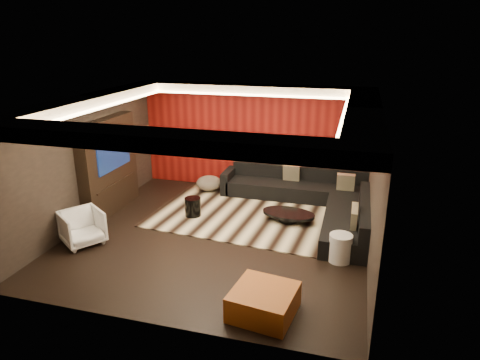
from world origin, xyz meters
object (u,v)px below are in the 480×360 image
(white_side_table, at_px, (340,248))
(orange_ottoman, at_px, (264,302))
(coffee_table, at_px, (288,216))
(drum_stool, at_px, (193,207))
(sectional_sofa, at_px, (312,200))
(armchair, at_px, (82,227))

(white_side_table, relative_size, orange_ottoman, 0.58)
(coffee_table, relative_size, orange_ottoman, 1.31)
(drum_stool, distance_m, sectional_sofa, 2.83)
(drum_stool, bearing_deg, white_side_table, -19.17)
(drum_stool, xyz_separation_m, white_side_table, (3.37, -1.17, 0.03))
(armchair, bearing_deg, sectional_sofa, -19.96)
(armchair, height_order, sectional_sofa, sectional_sofa)
(sectional_sofa, bearing_deg, drum_stool, -157.10)
(coffee_table, height_order, armchair, armchair)
(coffee_table, bearing_deg, drum_stool, -172.01)
(coffee_table, height_order, sectional_sofa, sectional_sofa)
(armchair, bearing_deg, coffee_table, -25.28)
(coffee_table, distance_m, armchair, 4.36)
(coffee_table, distance_m, orange_ottoman, 3.40)
(coffee_table, distance_m, sectional_sofa, 0.92)
(armchair, relative_size, sectional_sofa, 0.21)
(orange_ottoman, height_order, sectional_sofa, sectional_sofa)
(white_side_table, distance_m, armchair, 5.04)
(sectional_sofa, bearing_deg, white_side_table, -71.37)
(orange_ottoman, xyz_separation_m, sectional_sofa, (0.25, 4.19, 0.06))
(coffee_table, height_order, orange_ottoman, orange_ottoman)
(drum_stool, bearing_deg, armchair, -131.61)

